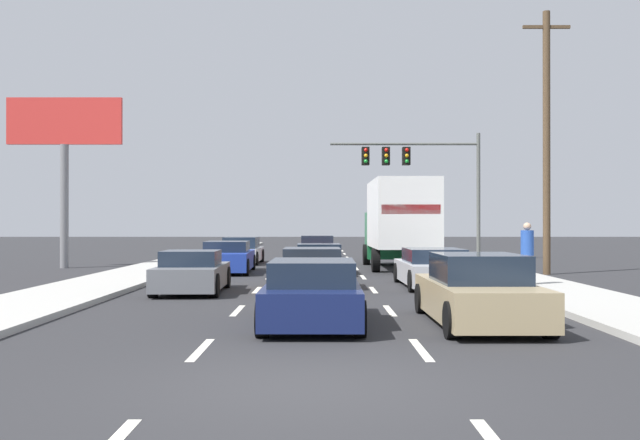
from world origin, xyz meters
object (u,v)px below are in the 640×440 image
object	(u,v)px
car_navy	(310,294)
utility_pole_mid	(544,139)
car_red	(315,250)
car_white	(239,251)
traffic_signal_mast	(408,164)
car_blue	(225,258)
car_black	(316,260)
car_gray	(190,273)
pedestrian_near_corner	(525,253)
car_orange	(310,270)
car_tan	(475,292)
car_silver	(431,269)
box_truck	(397,220)
roadside_billboard	(62,143)

from	to	relation	value
car_navy	utility_pole_mid	world-z (taller)	utility_pole_mid
utility_pole_mid	car_red	bearing A→B (deg)	136.62
car_white	traffic_signal_mast	distance (m)	10.32
car_white	car_blue	distance (m)	6.39
car_red	car_black	bearing A→B (deg)	-89.37
car_white	car_gray	world-z (taller)	car_white
car_red	car_black	distance (m)	7.88
car_red	pedestrian_near_corner	world-z (taller)	pedestrian_near_corner
car_orange	car_navy	xyz separation A→B (m)	(0.10, -7.62, 0.03)
traffic_signal_mast	utility_pole_mid	world-z (taller)	utility_pole_mid
utility_pole_mid	car_blue	bearing A→B (deg)	175.04
car_tan	car_silver	bearing A→B (deg)	87.00
car_blue	car_navy	bearing A→B (deg)	-76.50
car_black	car_navy	distance (m)	14.02
car_blue	box_truck	distance (m)	7.59
car_navy	car_orange	bearing A→B (deg)	90.74
utility_pole_mid	pedestrian_near_corner	xyz separation A→B (m)	(-2.48, -6.07, -4.10)
traffic_signal_mast	box_truck	bearing A→B (deg)	-100.63
car_navy	traffic_signal_mast	distance (m)	25.47
roadside_billboard	car_navy	bearing A→B (deg)	-57.99
car_blue	car_silver	xyz separation A→B (m)	(7.14, -6.43, -0.02)
car_red	traffic_signal_mast	size ratio (longest dim) A/B	0.50
car_gray	car_red	distance (m)	15.84
pedestrian_near_corner	car_tan	bearing A→B (deg)	-112.42
car_white	utility_pole_mid	world-z (taller)	utility_pole_mid
car_silver	pedestrian_near_corner	xyz separation A→B (m)	(2.68, -0.70, 0.50)
car_blue	traffic_signal_mast	bearing A→B (deg)	49.42
car_tan	traffic_signal_mast	world-z (taller)	traffic_signal_mast
car_blue	car_silver	distance (m)	9.61
car_navy	traffic_signal_mast	bearing A→B (deg)	78.61
car_black	car_silver	distance (m)	6.77
box_truck	car_white	bearing A→B (deg)	150.55
car_blue	car_tan	xyz separation A→B (m)	(6.71, -14.67, 0.04)
traffic_signal_mast	car_blue	bearing A→B (deg)	-130.58
car_navy	pedestrian_near_corner	distance (m)	9.84
car_white	car_silver	xyz separation A→B (m)	(7.27, -12.82, -0.03)
car_silver	utility_pole_mid	distance (m)	8.75
box_truck	utility_pole_mid	bearing A→B (deg)	-33.01
car_blue	box_truck	bearing A→B (deg)	18.33
box_truck	car_tan	world-z (taller)	box_truck
car_silver	car_gray	bearing A→B (deg)	-165.78
car_gray	roadside_billboard	xyz separation A→B (m)	(-7.54, 11.15, 4.92)
utility_pole_mid	roadside_billboard	world-z (taller)	utility_pole_mid
car_tan	roadside_billboard	distance (m)	23.12
car_red	utility_pole_mid	xyz separation A→B (m)	(8.77, -8.29, 4.55)
car_white	roadside_billboard	world-z (taller)	roadside_billboard
car_blue	car_orange	size ratio (longest dim) A/B	1.09
roadside_billboard	pedestrian_near_corner	world-z (taller)	roadside_billboard
car_white	car_tan	size ratio (longest dim) A/B	0.91
pedestrian_near_corner	car_gray	bearing A→B (deg)	-173.62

